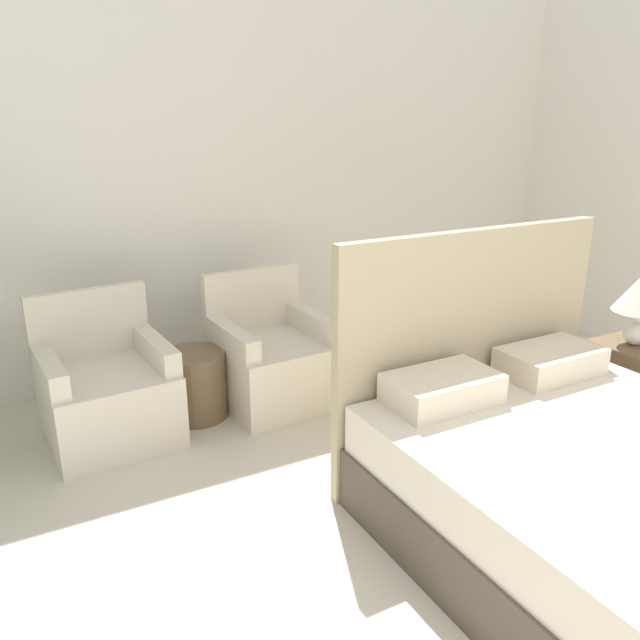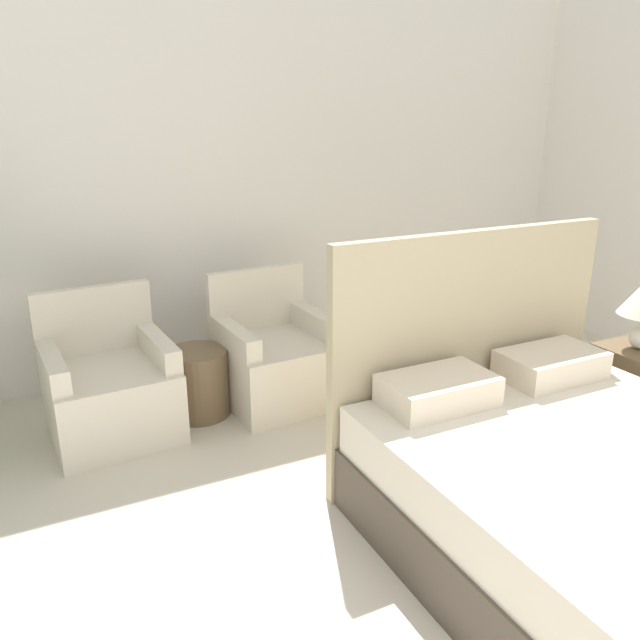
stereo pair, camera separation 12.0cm
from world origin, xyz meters
TOP-DOWN VIEW (x-y plane):
  - wall_back at (0.00, 4.13)m, footprint 10.00×0.06m
  - bed at (0.60, 1.20)m, footprint 1.59×2.08m
  - armchair_near_window_left at (-1.01, 3.33)m, footprint 0.73×0.71m
  - armchair_near_window_right at (0.03, 3.33)m, footprint 0.72×0.71m
  - nightstand at (1.67, 1.92)m, footprint 0.40×0.41m
  - side_table at (-0.49, 3.35)m, footprint 0.39×0.39m

SIDE VIEW (x-z plane):
  - side_table at x=-0.49m, z-range 0.00..0.42m
  - armchair_near_window_left at x=-1.01m, z-range -0.15..0.68m
  - armchair_near_window_right at x=0.03m, z-range -0.15..0.68m
  - nightstand at x=1.67m, z-range 0.00..0.56m
  - bed at x=0.60m, z-range -0.34..0.93m
  - wall_back at x=0.00m, z-range 0.00..2.90m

